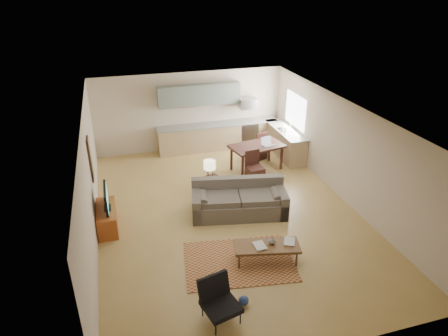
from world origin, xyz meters
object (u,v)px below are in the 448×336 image
object	(u,v)px
armchair	(221,303)
dining_table	(256,157)
sofa	(239,199)
tv_credenza	(107,218)
coffee_table	(266,253)
console_table	(210,189)

from	to	relation	value
armchair	dining_table	distance (m)	6.22
dining_table	sofa	bearing A→B (deg)	-131.31
armchair	tv_credenza	size ratio (longest dim) A/B	0.67
coffee_table	armchair	bearing A→B (deg)	-124.24
coffee_table	dining_table	world-z (taller)	dining_table
coffee_table	armchair	distance (m)	1.90
coffee_table	console_table	world-z (taller)	console_table
console_table	dining_table	xyz separation A→B (m)	(1.87, 1.41, 0.08)
tv_credenza	console_table	size ratio (longest dim) A/B	1.81
tv_credenza	sofa	bearing A→B (deg)	-5.02
armchair	console_table	xyz separation A→B (m)	(0.86, 4.18, -0.07)
armchair	console_table	world-z (taller)	armchair
tv_credenza	console_table	distance (m)	2.81
sofa	coffee_table	world-z (taller)	sofa
console_table	coffee_table	bearing A→B (deg)	-98.35
coffee_table	armchair	xyz separation A→B (m)	(-1.38, -1.30, 0.19)
dining_table	armchair	bearing A→B (deg)	-127.52
tv_credenza	dining_table	distance (m)	5.04
coffee_table	tv_credenza	world-z (taller)	tv_credenza
tv_credenza	dining_table	world-z (taller)	dining_table
sofa	console_table	world-z (taller)	sofa
coffee_table	armchair	size ratio (longest dim) A/B	1.77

